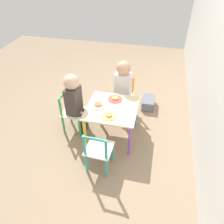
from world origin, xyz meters
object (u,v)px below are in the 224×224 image
Objects in this scene: child_left at (123,84)px; chair_teal at (98,151)px; chair_orange at (123,96)px; plate_left at (115,99)px; plate_right at (109,116)px; kids_table at (112,112)px; chair_green at (72,113)px; child_front at (75,98)px; storage_bin at (148,103)px; plate_front at (98,105)px.

chair_teal is at bearing -89.00° from child_left.
plate_left is at bearing -92.21° from chair_orange.
kids_table is at bearing 180.00° from plate_right.
chair_teal is 0.97m from child_left.
chair_teal is at bearing -2.83° from kids_table.
kids_table is 0.52m from chair_teal.
child_left reaches higher than chair_green.
plate_left is (-0.16, 0.00, 0.07)m from kids_table.
chair_orange is 0.69m from plate_right.
storage_bin is at bearing -48.07° from child_front.
plate_right is at bearing -88.86° from chair_orange.
child_front is at bearing -130.45° from chair_orange.
child_left is at bearing -90.00° from chair_orange.
child_front reaches higher than kids_table.
chair_green is 1.12m from storage_bin.
chair_orange is at bearing 176.44° from plate_right.
child_front is (-0.52, -0.42, 0.22)m from chair_teal.
chair_orange and chair_green have the same top height.
chair_teal is 3.15× the size of plate_left.
storage_bin is (-0.53, 0.38, -0.37)m from plate_left.
plate_left is at bearing -72.01° from chair_green.
plate_left is at bearing -35.19° from storage_bin.
plate_left and plate_front have the same top height.
chair_green and chair_teal have the same top height.
child_front is at bearing -50.50° from storage_bin.
plate_left is at bearing -69.77° from child_front.
plate_right reaches higher than storage_bin.
chair_orange is at bearing 173.08° from plate_left.
chair_orange is at bearing -59.99° from storage_bin.
kids_table is 1.10× the size of chair_orange.
child_front reaches higher than plate_right.
child_front is at bearing -48.38° from chair_teal.
plate_left is 0.60× the size of storage_bin.
chair_orange is 0.39m from plate_left.
chair_teal reaches higher than plate_right.
plate_left is at bearing 180.00° from kids_table.
child_left is 0.49m from plate_front.
chair_green is at bearing -92.43° from kids_table.
chair_orange is 1.00× the size of chair_green.
kids_table is at bearing -90.00° from chair_green.
plate_left reaches higher than kids_table.
child_left is at bearing -46.12° from child_front.
plate_left is 0.75m from storage_bin.
child_front is 0.29m from plate_front.
chair_teal is 0.66× the size of child_left.
chair_teal is at bearing -89.06° from chair_orange.
kids_table is 1.10× the size of chair_green.
plate_front is (-0.50, -0.14, 0.19)m from chair_teal.
storage_bin is at bearing 151.56° from kids_table.
child_left is at bearing 155.94° from plate_front.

